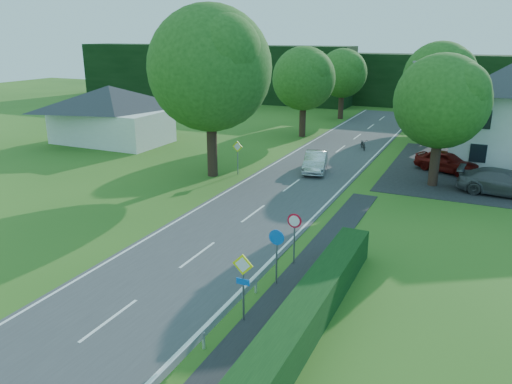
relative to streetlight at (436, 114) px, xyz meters
The scene contains 25 objects.
road 13.59m from the streetlight, 128.88° to the right, with size 7.00×80.00×0.04m, color #3C3D3F.
parking_pad 6.65m from the streetlight, 37.30° to the left, with size 14.00×16.00×0.04m, color black.
line_edge_left 15.73m from the streetlight, 138.52° to the right, with size 0.12×80.00×0.01m, color white.
line_edge_right 11.95m from the streetlight, 115.70° to the right, with size 0.12×80.00×0.01m, color white.
line_centre 13.58m from the streetlight, 128.88° to the right, with size 0.12×80.00×0.01m, color white, non-canonical shape.
tree_main 15.35m from the streetlight, 156.89° to the right, with size 9.40×9.40×11.64m, color #214C16, non-canonical shape.
tree_left_far 16.45m from the streetlight, 142.56° to the left, with size 7.00×7.00×8.58m, color #214C16, non-canonical shape.
tree_right_far 12.05m from the streetlight, 95.06° to the left, with size 7.40×7.40×9.09m, color #214C16, non-canonical shape.
tree_left_back 25.34m from the streetlight, 119.73° to the left, with size 6.60×6.60×8.07m, color #214C16, non-canonical shape.
tree_right_back 20.12m from the streetlight, 95.89° to the left, with size 6.20×6.20×7.56m, color #214C16, non-canonical shape.
tree_right_mid 2.05m from the streetlight, 77.66° to the right, with size 7.00×7.00×8.58m, color #214C16, non-canonical shape.
treeline_left 48.22m from the streetlight, 138.42° to the left, with size 44.00×6.00×8.00m, color black.
treeline_right 36.01m from the streetlight, 90.10° to the left, with size 30.00×5.00×7.00m, color black.
bungalow_left 28.12m from the streetlight, behind, with size 11.00×6.50×5.20m.
streetlight is the anchor object (origin of this frame).
sign_priority_right 22.50m from the streetlight, 99.70° to the right, with size 0.78×0.09×2.59m.
sign_roundabout 19.59m from the streetlight, 101.19° to the right, with size 0.64×0.08×2.37m.
sign_speed_limit 17.64m from the streetlight, 102.46° to the right, with size 0.64×0.11×2.37m.
sign_priority_left 13.80m from the streetlight, 158.22° to the right, with size 0.78×0.09×2.44m.
moving_car 8.81m from the streetlight, 166.12° to the right, with size 1.51×4.34×1.43m, color silver.
motorcycle 10.00m from the streetlight, 133.07° to the left, with size 0.59×1.69×0.89m, color black.
parked_car_red 4.23m from the streetlight, 63.96° to the left, with size 1.82×4.51×1.54m, color #660E0B.
parked_car_silver_a 5.64m from the streetlight, 48.74° to the left, with size 1.45×4.15×1.37m, color silver.
parked_car_grey 6.33m from the streetlight, 26.87° to the right, with size 2.20×5.41×1.57m, color #4E4E53.
parasol 6.23m from the streetlight, 74.53° to the left, with size 2.14×2.18×1.96m, color red.
Camera 1 is at (11.15, -5.79, 9.70)m, focal length 35.00 mm.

